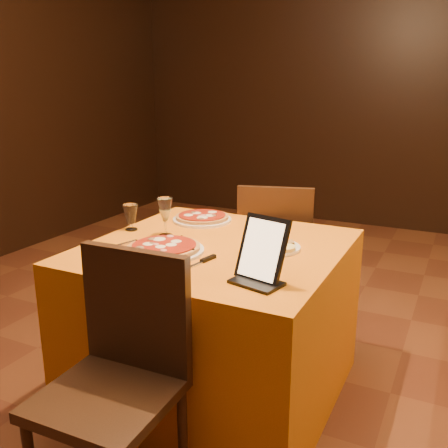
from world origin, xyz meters
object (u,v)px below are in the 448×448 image
at_px(pizza_near, 164,249).
at_px(pizza_far, 202,218).
at_px(main_table, 216,321).
at_px(chair_main_far, 277,255).
at_px(wine_glass, 165,217).
at_px(chair_main_near, 107,397).
at_px(tablet, 262,249).
at_px(water_glass, 131,217).

distance_m(pizza_near, pizza_far, 0.53).
xyz_separation_m(main_table, chair_main_far, (0.00, 0.80, 0.08)).
distance_m(main_table, wine_glass, 0.55).
relative_size(chair_main_near, tablet, 3.73).
height_order(water_glass, tablet, tablet).
height_order(main_table, water_glass, water_glass).
xyz_separation_m(chair_main_far, wine_glass, (-0.28, -0.78, 0.39)).
bearing_deg(tablet, chair_main_far, 121.08).
xyz_separation_m(pizza_far, water_glass, (-0.23, -0.31, 0.05)).
bearing_deg(main_table, pizza_far, 127.13).
bearing_deg(chair_main_far, main_table, 74.99).
bearing_deg(pizza_far, pizza_near, -79.19).
distance_m(pizza_far, tablet, 0.88).
xyz_separation_m(pizza_near, pizza_far, (-0.10, 0.52, 0.00)).
bearing_deg(chair_main_near, pizza_near, 102.82).
xyz_separation_m(main_table, tablet, (0.34, -0.29, 0.49)).
relative_size(main_table, water_glass, 8.46).
distance_m(chair_main_far, tablet, 1.22).
bearing_deg(tablet, wine_glass, 166.96).
bearing_deg(pizza_near, wine_glass, 121.05).
height_order(chair_main_far, pizza_near, chair_main_far).
bearing_deg(pizza_near, pizza_far, 100.81).
bearing_deg(chair_main_far, water_glass, 42.62).
relative_size(pizza_near, water_glass, 2.66).
distance_m(chair_main_near, chair_main_far, 1.60).
height_order(main_table, wine_glass, wine_glass).
xyz_separation_m(pizza_far, wine_glass, (-0.02, -0.32, 0.08)).
relative_size(pizza_far, tablet, 1.27).
xyz_separation_m(main_table, chair_main_near, (0.00, -0.79, 0.08)).
height_order(chair_main_near, tablet, tablet).
relative_size(pizza_far, water_glass, 2.39).
height_order(pizza_near, water_glass, water_glass).
height_order(chair_main_near, pizza_near, chair_main_near).
relative_size(main_table, chair_main_near, 1.21).
bearing_deg(main_table, chair_main_near, -90.00).
relative_size(pizza_near, pizza_far, 1.11).
xyz_separation_m(chair_main_near, wine_glass, (-0.28, 0.81, 0.39)).
xyz_separation_m(pizza_near, wine_glass, (-0.12, 0.21, 0.08)).
xyz_separation_m(main_table, water_glass, (-0.49, 0.03, 0.44)).
distance_m(chair_main_far, water_glass, 0.98).
bearing_deg(main_table, wine_glass, 175.98).
distance_m(pizza_far, water_glass, 0.39).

